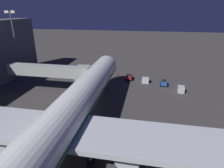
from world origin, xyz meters
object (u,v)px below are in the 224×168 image
Objects in this scene: traffic_cone_nose_starboard at (101,81)px; airliner_at_gate at (58,128)px; pushback_tug at (164,83)px; baggage_tug_spare at (129,77)px; baggage_container_near_belt at (181,89)px; jet_bridge at (55,71)px; ground_crew_by_belt_loader at (118,78)px; apron_floodlight_mast at (15,42)px; baggage_container_mid_row at (145,80)px; traffic_cone_nose_port at (116,82)px.

airliner_at_gate is at bearing 94.09° from traffic_cone_nose_starboard.
pushback_tug is (-15.26, -30.93, -4.47)m from airliner_at_gate.
baggage_tug_spare is at bearing -99.39° from airliner_at_gate.
baggage_tug_spare reaches higher than traffic_cone_nose_starboard.
airliner_at_gate is 33.65m from baggage_container_near_belt.
jet_bridge is 12.18× the size of ground_crew_by_belt_loader.
apron_floodlight_mast reaches higher than airliner_at_gate.
traffic_cone_nose_starboard is (17.46, 0.13, -0.51)m from pushback_tug.
apron_floodlight_mast is 33.22m from baggage_tug_spare.
airliner_at_gate is 33.70× the size of baggage_container_mid_row.
apron_floodlight_mast is 10.15× the size of baggage_container_near_belt.
traffic_cone_nose_starboard is (21.41, -3.53, -0.51)m from baggage_container_near_belt.
jet_bridge reaches higher than ground_crew_by_belt_loader.
jet_bridge is 8.65× the size of pushback_tug.
airliner_at_gate reaches higher than traffic_cone_nose_port.
baggage_container_mid_row reaches higher than traffic_cone_nose_starboard.
baggage_tug_spare is 15.15m from baggage_container_near_belt.
baggage_container_near_belt is 3.40× the size of traffic_cone_nose_starboard.
apron_floodlight_mast is 10.07× the size of baggage_container_mid_row.
baggage_container_mid_row is at bearing 161.67° from baggage_tug_spare.
airliner_at_gate is 31.27m from traffic_cone_nose_starboard.
pushback_tug is 5.38m from baggage_container_near_belt.
traffic_cone_nose_starboard is at bearing 0.00° from traffic_cone_nose_port.
baggage_tug_spare is 4.89× the size of traffic_cone_nose_port.
pushback_tug is at bearing -176.34° from apron_floodlight_mast.
airliner_at_gate is at bearing 85.52° from ground_crew_by_belt_loader.
airliner_at_gate is 115.60× the size of traffic_cone_nose_starboard.
apron_floodlight_mast is 11.13× the size of ground_crew_by_belt_loader.
baggage_tug_spare is 4.68m from traffic_cone_nose_port.
baggage_container_near_belt is (-30.46, -5.54, -4.63)m from jet_bridge.
baggage_container_near_belt is (-13.59, 6.68, 0.01)m from baggage_tug_spare.
jet_bridge reaches higher than pushback_tug.
baggage_container_near_belt is at bearing 162.71° from ground_crew_by_belt_loader.
airliner_at_gate is 38.53m from apron_floodlight_mast.
apron_floodlight_mast is 42.10m from pushback_tug.
airliner_at_gate is 34.70m from baggage_tug_spare.
airliner_at_gate reaches higher than ground_crew_by_belt_loader.
airliner_at_gate is 3.06× the size of jet_bridge.
jet_bridge is 1.09× the size of apron_floodlight_mast.
traffic_cone_nose_starboard is (2.20, -30.79, -4.98)m from airliner_at_gate.
ground_crew_by_belt_loader is 3.10× the size of traffic_cone_nose_port.
pushback_tug is 0.89× the size of baggage_tug_spare.
pushback_tug is at bearing 162.60° from baggage_tug_spare.
jet_bridge is 24.53m from baggage_container_mid_row.
baggage_container_near_belt is 1.10× the size of ground_crew_by_belt_loader.
apron_floodlight_mast reaches higher than baggage_tug_spare.
traffic_cone_nose_port is at bearing -146.02° from jet_bridge.
baggage_tug_spare is 4.89× the size of traffic_cone_nose_starboard.
pushback_tug is (-26.51, -9.20, -4.64)m from jet_bridge.
pushback_tug reaches higher than baggage_container_mid_row.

